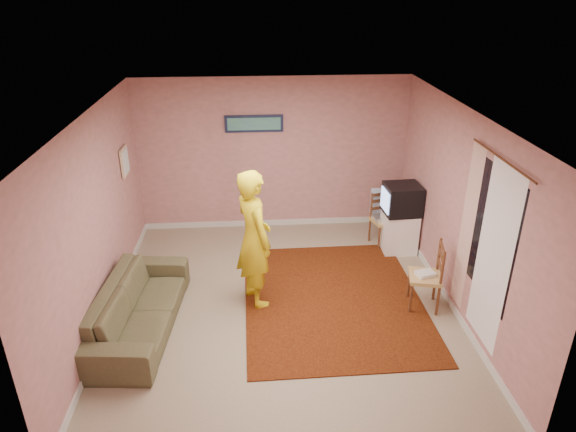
{
  "coord_description": "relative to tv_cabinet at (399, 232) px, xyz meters",
  "views": [
    {
      "loc": [
        -0.34,
        -5.72,
        4.0
      ],
      "look_at": [
        0.12,
        0.6,
        1.05
      ],
      "focal_mm": 32.0,
      "sensor_mm": 36.0,
      "label": 1
    }
  ],
  "objects": [
    {
      "name": "picture_left",
      "position": [
        -4.17,
        0.17,
        1.22
      ],
      "size": [
        0.04,
        0.38,
        0.42
      ],
      "color": "beige",
      "rests_on": "wall_left"
    },
    {
      "name": "curtain_floral",
      "position": [
        0.26,
        -1.78,
        0.92
      ],
      "size": [
        0.01,
        0.35,
        2.1
      ],
      "primitive_type": "cube",
      "color": "beige",
      "rests_on": "wall_right"
    },
    {
      "name": "picture_back",
      "position": [
        -2.25,
        1.04,
        1.52
      ],
      "size": [
        0.95,
        0.04,
        0.28
      ],
      "color": "#141C39",
      "rests_on": "wall_back"
    },
    {
      "name": "baseboard_back",
      "position": [
        -1.95,
        1.06,
        -0.28
      ],
      "size": [
        4.5,
        0.02,
        0.1
      ],
      "primitive_type": "cube",
      "color": "silver",
      "rests_on": "ground"
    },
    {
      "name": "curtain_rod",
      "position": [
        0.25,
        -2.33,
        1.99
      ],
      "size": [
        0.02,
        1.4,
        0.02
      ],
      "primitive_type": "cylinder",
      "rotation": [
        1.57,
        0.0,
        0.0
      ],
      "color": "brown",
      "rests_on": "wall_right"
    },
    {
      "name": "chair_b",
      "position": [
        -0.09,
        -1.56,
        0.24
      ],
      "size": [
        0.48,
        0.5,
        0.51
      ],
      "rotation": [
        0.0,
        0.0,
        -1.78
      ],
      "color": "tan",
      "rests_on": "ground"
    },
    {
      "name": "chair_a",
      "position": [
        -0.18,
        0.25,
        0.19
      ],
      "size": [
        0.48,
        0.47,
        0.46
      ],
      "rotation": [
        0.0,
        0.0,
        0.3
      ],
      "color": "tan",
      "rests_on": "ground"
    },
    {
      "name": "crt_tv",
      "position": [
        -0.01,
        -0.0,
        0.56
      ],
      "size": [
        0.57,
        0.52,
        0.47
      ],
      "rotation": [
        0.0,
        0.0,
        0.06
      ],
      "color": "black",
      "rests_on": "tv_cabinet"
    },
    {
      "name": "person",
      "position": [
        -2.31,
        -1.26,
        0.61
      ],
      "size": [
        0.69,
        0.81,
        1.88
      ],
      "primitive_type": "imported",
      "rotation": [
        0.0,
        0.0,
        1.99
      ],
      "color": "gold",
      "rests_on": "ground"
    },
    {
      "name": "window",
      "position": [
        0.29,
        -2.33,
        1.12
      ],
      "size": [
        0.01,
        1.1,
        1.5
      ],
      "primitive_type": "cube",
      "color": "black",
      "rests_on": "wall_right"
    },
    {
      "name": "tv_cabinet",
      "position": [
        0.0,
        0.0,
        0.0
      ],
      "size": [
        0.51,
        0.47,
        0.66
      ],
      "primitive_type": "cube",
      "color": "white",
      "rests_on": "ground"
    },
    {
      "name": "area_rug",
      "position": [
        -1.26,
        -1.33,
        -0.32
      ],
      "size": [
        2.42,
        3.0,
        0.02
      ],
      "primitive_type": "cube",
      "rotation": [
        0.0,
        0.0,
        0.01
      ],
      "color": "black",
      "rests_on": "ground"
    },
    {
      "name": "ceiling",
      "position": [
        -1.95,
        -1.43,
        2.27
      ],
      "size": [
        4.5,
        5.0,
        0.02
      ],
      "primitive_type": "cube",
      "color": "silver",
      "rests_on": "wall_back"
    },
    {
      "name": "wall_right",
      "position": [
        0.3,
        -1.43,
        0.97
      ],
      "size": [
        0.02,
        5.0,
        2.6
      ],
      "primitive_type": "cube",
      "color": "tan",
      "rests_on": "ground"
    },
    {
      "name": "dvd_player",
      "position": [
        -0.18,
        0.25,
        0.14
      ],
      "size": [
        0.4,
        0.32,
        0.06
      ],
      "primitive_type": "cube",
      "rotation": [
        0.0,
        0.0,
        0.17
      ],
      "color": "silver",
      "rests_on": "chair_a"
    },
    {
      "name": "game_console",
      "position": [
        -0.09,
        -1.56,
        0.17
      ],
      "size": [
        0.27,
        0.22,
        0.05
      ],
      "primitive_type": "cube",
      "rotation": [
        0.0,
        0.0,
        0.27
      ],
      "color": "silver",
      "rests_on": "chair_b"
    },
    {
      "name": "wall_front",
      "position": [
        -1.95,
        -3.93,
        0.97
      ],
      "size": [
        4.5,
        0.02,
        2.6
      ],
      "primitive_type": "cube",
      "color": "tan",
      "rests_on": "ground"
    },
    {
      "name": "baseboard_right",
      "position": [
        0.29,
        -1.43,
        -0.28
      ],
      "size": [
        0.02,
        5.0,
        0.1
      ],
      "primitive_type": "cube",
      "color": "silver",
      "rests_on": "ground"
    },
    {
      "name": "sofa",
      "position": [
        -3.75,
        -1.77,
        -0.02
      ],
      "size": [
        1.02,
        2.19,
        0.62
      ],
      "primitive_type": "imported",
      "rotation": [
        0.0,
        0.0,
        1.48
      ],
      "color": "brown",
      "rests_on": "ground"
    },
    {
      "name": "ground",
      "position": [
        -1.95,
        -1.43,
        -0.33
      ],
      "size": [
        5.0,
        5.0,
        0.0
      ],
      "primitive_type": "plane",
      "color": "gray",
      "rests_on": "ground"
    },
    {
      "name": "blue_throw",
      "position": [
        -0.18,
        0.44,
        0.36
      ],
      "size": [
        0.4,
        0.05,
        0.42
      ],
      "primitive_type": "cube",
      "color": "#83A9D7",
      "rests_on": "chair_a"
    },
    {
      "name": "baseboard_left",
      "position": [
        -4.19,
        -1.43,
        -0.28
      ],
      "size": [
        0.02,
        5.0,
        0.1
      ],
      "primitive_type": "cube",
      "color": "silver",
      "rests_on": "ground"
    },
    {
      "name": "wall_back",
      "position": [
        -1.95,
        1.07,
        0.97
      ],
      "size": [
        4.5,
        0.02,
        2.6
      ],
      "primitive_type": "cube",
      "color": "tan",
      "rests_on": "ground"
    },
    {
      "name": "wall_left",
      "position": [
        -4.2,
        -1.43,
        0.97
      ],
      "size": [
        0.02,
        5.0,
        2.6
      ],
      "primitive_type": "cube",
      "color": "tan",
      "rests_on": "ground"
    },
    {
      "name": "curtain_sheer",
      "position": [
        0.28,
        -2.48,
        0.92
      ],
      "size": [
        0.01,
        0.75,
        2.1
      ],
      "primitive_type": "cube",
      "color": "white",
      "rests_on": "wall_right"
    }
  ]
}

